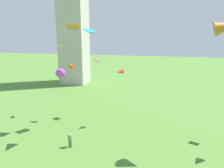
% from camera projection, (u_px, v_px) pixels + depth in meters
% --- Properties ---
extents(person_1, '(0.51, 0.47, 1.71)m').
position_uv_depth(person_1, '(70.00, 140.00, 25.32)').
color(person_1, '#2D3338').
rests_on(person_1, ground_plane).
extents(kite_flying_3, '(1.18, 1.32, 0.77)m').
position_uv_depth(kite_flying_3, '(96.00, 60.00, 33.28)').
color(kite_flying_3, '#BC2368').
extents(kite_flying_5, '(1.83, 1.31, 0.72)m').
position_uv_depth(kite_flying_5, '(73.00, 26.00, 27.90)').
color(kite_flying_5, '#C57B31').
extents(kite_flying_6, '(1.25, 1.32, 0.80)m').
position_uv_depth(kite_flying_6, '(119.00, 72.00, 30.07)').
color(kite_flying_6, '#F04D3B').
extents(kite_flying_7, '(1.63, 1.82, 0.65)m').
position_uv_depth(kite_flying_7, '(90.00, 31.00, 28.93)').
color(kite_flying_7, '#2393D6').
extents(kite_flying_8, '(1.14, 1.04, 0.42)m').
position_uv_depth(kite_flying_8, '(60.00, 46.00, 33.80)').
color(kite_flying_8, gold).
extents(kite_flying_9, '(1.51, 1.03, 1.23)m').
position_uv_depth(kite_flying_9, '(70.00, 66.00, 32.21)').
color(kite_flying_9, orange).
extents(kite_flying_10, '(1.82, 2.24, 1.70)m').
position_uv_depth(kite_flying_10, '(60.00, 71.00, 24.94)').
color(kite_flying_10, '#AF37E5').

